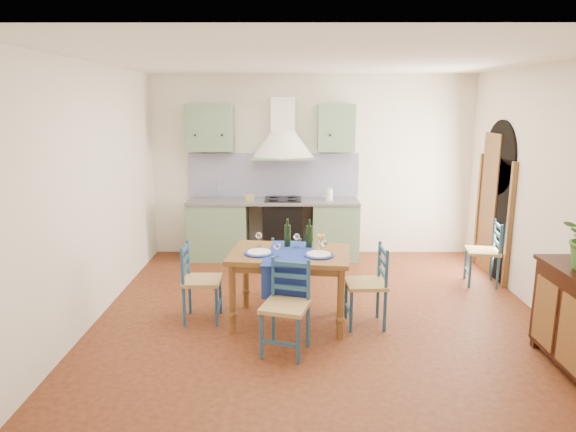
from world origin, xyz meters
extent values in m
plane|color=#421A0E|center=(0.00, 0.00, 0.00)|extent=(5.00, 5.00, 0.00)
cube|color=silver|center=(0.00, 2.50, 1.40)|extent=(5.00, 0.04, 2.80)
cube|color=slate|center=(-1.45, 2.19, 0.44)|extent=(0.90, 0.60, 0.88)
cube|color=slate|center=(0.35, 2.19, 0.44)|extent=(0.70, 0.60, 0.88)
cube|color=black|center=(-0.45, 2.19, 0.44)|extent=(0.60, 0.58, 0.88)
cube|color=slate|center=(-0.60, 2.19, 0.90)|extent=(2.60, 0.64, 0.04)
cube|color=silver|center=(-1.45, 2.19, 0.90)|extent=(0.45, 0.40, 0.03)
cylinder|color=silver|center=(-1.45, 2.37, 1.05)|extent=(0.02, 0.02, 0.26)
cube|color=black|center=(-0.45, 2.19, 0.93)|extent=(0.55, 0.48, 0.02)
cube|color=black|center=(-0.60, 2.24, 0.04)|extent=(2.60, 0.50, 0.08)
cube|color=#090955|center=(-0.60, 2.46, 1.26)|extent=(2.65, 0.05, 0.68)
cube|color=slate|center=(-1.55, 2.32, 2.00)|extent=(0.70, 0.34, 0.70)
cube|color=slate|center=(0.35, 2.32, 2.00)|extent=(0.55, 0.34, 0.70)
cone|color=silver|center=(-0.45, 2.25, 1.75)|extent=(0.96, 0.96, 0.40)
cube|color=silver|center=(-0.45, 2.34, 2.20)|extent=(0.36, 0.30, 0.50)
cube|color=silver|center=(2.50, 0.00, 1.40)|extent=(0.04, 5.00, 2.80)
cube|color=black|center=(2.48, 1.40, 0.82)|extent=(0.03, 1.00, 1.65)
cylinder|color=black|center=(2.48, 1.40, 1.65)|extent=(0.03, 1.00, 1.00)
cube|color=brown|center=(2.46, 0.86, 0.82)|extent=(0.06, 0.06, 1.65)
cube|color=brown|center=(2.46, 1.94, 0.82)|extent=(0.06, 0.06, 1.65)
cube|color=brown|center=(2.47, 1.62, 0.98)|extent=(0.04, 0.55, 1.96)
cube|color=silver|center=(-2.50, 0.00, 1.40)|extent=(0.04, 5.00, 2.80)
cube|color=white|center=(0.00, 0.00, 2.80)|extent=(5.00, 5.00, 0.01)
cube|color=brown|center=(-0.35, -0.24, 0.77)|extent=(1.35, 0.98, 0.05)
cube|color=brown|center=(-0.35, -0.24, 0.71)|extent=(1.21, 0.84, 0.08)
cylinder|color=brown|center=(-0.94, -0.52, 0.37)|extent=(0.07, 0.07, 0.75)
cylinder|color=brown|center=(-0.86, 0.17, 0.37)|extent=(0.07, 0.07, 0.75)
cylinder|color=brown|center=(0.17, -0.65, 0.37)|extent=(0.07, 0.07, 0.75)
cylinder|color=brown|center=(0.25, 0.04, 0.37)|extent=(0.07, 0.07, 0.75)
cube|color=navy|center=(-0.35, -0.29, 0.80)|extent=(0.58, 1.00, 0.01)
cube|color=navy|center=(-0.40, -0.67, 0.62)|extent=(0.47, 0.07, 0.38)
cylinder|color=navy|center=(-0.67, -0.31, 0.81)|extent=(0.32, 0.32, 0.01)
cylinder|color=white|center=(-0.67, -0.31, 0.82)|extent=(0.25, 0.25, 0.01)
cylinder|color=navy|center=(-0.05, -0.38, 0.81)|extent=(0.32, 0.32, 0.01)
cylinder|color=white|center=(-0.05, -0.38, 0.82)|extent=(0.25, 0.25, 0.01)
cylinder|color=black|center=(-0.37, -0.02, 0.96)|extent=(0.07, 0.07, 0.32)
cylinder|color=black|center=(-0.13, -0.05, 0.96)|extent=(0.07, 0.07, 0.32)
cylinder|color=white|center=(-0.01, -0.12, 0.86)|extent=(0.05, 0.05, 0.10)
sphere|color=gold|center=(-0.01, -0.12, 0.95)|extent=(0.10, 0.10, 0.10)
cylinder|color=navy|center=(-0.61, -1.06, 0.23)|extent=(0.04, 0.04, 0.46)
cylinder|color=navy|center=(-0.51, -0.72, 0.45)|extent=(0.04, 0.04, 0.90)
cylinder|color=navy|center=(-0.27, -1.16, 0.23)|extent=(0.04, 0.04, 0.46)
cylinder|color=navy|center=(-0.17, -0.82, 0.45)|extent=(0.04, 0.04, 0.90)
cube|color=#A2824E|center=(-0.39, -0.94, 0.47)|extent=(0.52, 0.52, 0.04)
cube|color=navy|center=(-0.34, -0.77, 0.60)|extent=(0.37, 0.13, 0.04)
cube|color=navy|center=(-0.34, -0.77, 0.72)|extent=(0.37, 0.13, 0.04)
cube|color=navy|center=(-0.34, -0.77, 0.84)|extent=(0.37, 0.13, 0.04)
cube|color=navy|center=(-0.44, -1.11, 0.18)|extent=(0.35, 0.13, 0.02)
cylinder|color=navy|center=(-0.22, 0.66, 0.21)|extent=(0.03, 0.03, 0.41)
cylinder|color=navy|center=(-0.23, 0.33, 0.40)|extent=(0.03, 0.03, 0.80)
cylinder|color=navy|center=(-0.54, 0.67, 0.21)|extent=(0.03, 0.03, 0.41)
cylinder|color=navy|center=(-0.55, 0.34, 0.40)|extent=(0.03, 0.03, 0.80)
cube|color=#A2824E|center=(-0.38, 0.50, 0.42)|extent=(0.39, 0.39, 0.04)
cube|color=navy|center=(-0.39, 0.34, 0.54)|extent=(0.34, 0.03, 0.04)
cube|color=navy|center=(-0.39, 0.34, 0.64)|extent=(0.34, 0.03, 0.04)
cube|color=navy|center=(-0.39, 0.34, 0.75)|extent=(0.34, 0.03, 0.04)
cube|color=navy|center=(-0.38, 0.66, 0.16)|extent=(0.32, 0.04, 0.02)
cylinder|color=navy|center=(-1.13, -0.34, 0.22)|extent=(0.03, 0.03, 0.45)
cylinder|color=navy|center=(-1.48, -0.35, 0.44)|extent=(0.03, 0.03, 0.87)
cylinder|color=navy|center=(-1.14, 0.01, 0.22)|extent=(0.03, 0.03, 0.45)
cylinder|color=navy|center=(-1.49, 0.00, 0.44)|extent=(0.03, 0.03, 0.87)
cube|color=#A2824E|center=(-1.31, -0.17, 0.46)|extent=(0.41, 0.41, 0.04)
cube|color=navy|center=(-1.49, -0.18, 0.58)|extent=(0.03, 0.37, 0.04)
cube|color=navy|center=(-1.49, -0.18, 0.70)|extent=(0.03, 0.37, 0.04)
cube|color=navy|center=(-1.49, -0.18, 0.81)|extent=(0.03, 0.37, 0.04)
cube|color=navy|center=(-1.14, -0.17, 0.17)|extent=(0.04, 0.35, 0.02)
cylinder|color=navy|center=(0.28, -0.13, 0.23)|extent=(0.04, 0.04, 0.45)
cylinder|color=navy|center=(0.64, -0.11, 0.45)|extent=(0.04, 0.04, 0.89)
cylinder|color=navy|center=(0.30, -0.48, 0.23)|extent=(0.04, 0.04, 0.45)
cylinder|color=navy|center=(0.65, -0.47, 0.45)|extent=(0.04, 0.04, 0.89)
cube|color=#A2824E|center=(0.47, -0.30, 0.47)|extent=(0.43, 0.43, 0.04)
cube|color=navy|center=(0.65, -0.29, 0.59)|extent=(0.04, 0.38, 0.04)
cube|color=navy|center=(0.65, -0.29, 0.71)|extent=(0.04, 0.38, 0.04)
cube|color=navy|center=(0.65, -0.29, 0.83)|extent=(0.04, 0.38, 0.04)
cube|color=navy|center=(0.29, -0.31, 0.18)|extent=(0.04, 0.36, 0.02)
cylinder|color=navy|center=(2.06, 1.20, 0.22)|extent=(0.03, 0.03, 0.44)
cylinder|color=navy|center=(2.40, 1.14, 0.43)|extent=(0.03, 0.03, 0.86)
cylinder|color=navy|center=(2.00, 0.86, 0.22)|extent=(0.03, 0.03, 0.44)
cylinder|color=navy|center=(2.34, 0.80, 0.43)|extent=(0.03, 0.03, 0.86)
cube|color=#A2824E|center=(2.20, 1.00, 0.45)|extent=(0.46, 0.46, 0.04)
cube|color=navy|center=(2.37, 0.97, 0.57)|extent=(0.08, 0.36, 0.04)
cube|color=navy|center=(2.37, 0.97, 0.69)|extent=(0.08, 0.36, 0.04)
cube|color=navy|center=(2.37, 0.97, 0.80)|extent=(0.08, 0.36, 0.04)
cube|color=navy|center=(2.03, 1.03, 0.17)|extent=(0.08, 0.34, 0.02)
cube|color=brown|center=(2.04, -1.49, 0.45)|extent=(0.02, 0.38, 0.63)
cube|color=brown|center=(2.04, -1.03, 0.45)|extent=(0.02, 0.38, 0.63)
cube|color=black|center=(2.09, -0.82, 0.04)|extent=(0.08, 0.08, 0.08)
cube|color=black|center=(2.44, -0.82, 0.04)|extent=(0.08, 0.08, 0.08)
camera|label=1|loc=(-0.35, -5.51, 2.36)|focal=32.00mm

